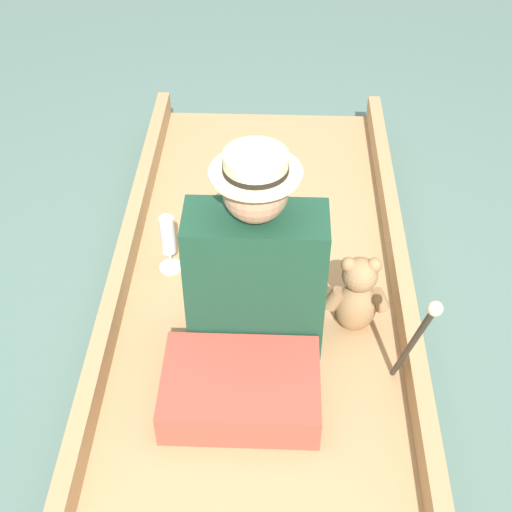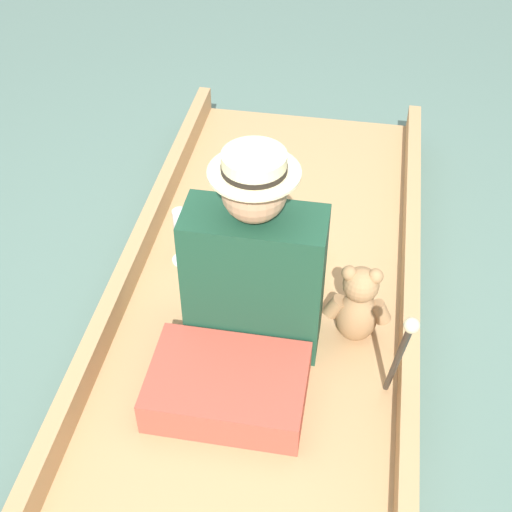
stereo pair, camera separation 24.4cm
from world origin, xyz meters
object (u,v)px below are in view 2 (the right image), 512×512
object	(u,v)px
teddy_bear	(358,306)
wine_glass	(181,231)
seated_person	(258,265)
walking_cane	(400,354)

from	to	relation	value
teddy_bear	wine_glass	xyz separation A→B (m)	(-0.73, 0.30, -0.01)
seated_person	teddy_bear	bearing A→B (deg)	4.76
seated_person	walking_cane	world-z (taller)	seated_person
seated_person	walking_cane	size ratio (longest dim) A/B	1.22
seated_person	wine_glass	world-z (taller)	seated_person
teddy_bear	wine_glass	bearing A→B (deg)	157.56
walking_cane	seated_person	bearing A→B (deg)	140.54
walking_cane	wine_glass	bearing A→B (deg)	140.79
seated_person	wine_glass	distance (m)	0.49
teddy_bear	walking_cane	size ratio (longest dim) A/B	0.53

